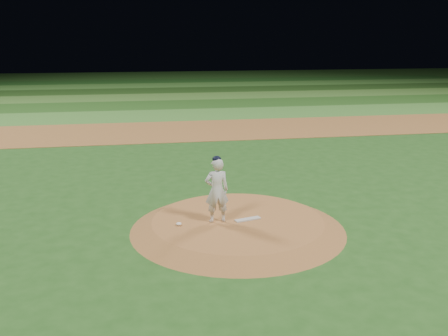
# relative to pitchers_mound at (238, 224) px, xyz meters

# --- Properties ---
(ground) EXTENTS (120.00, 120.00, 0.00)m
(ground) POSITION_rel_pitchers_mound_xyz_m (0.00, 0.00, -0.12)
(ground) COLOR #214F19
(ground) RESTS_ON ground
(infield_dirt_band) EXTENTS (70.00, 6.00, 0.02)m
(infield_dirt_band) POSITION_rel_pitchers_mound_xyz_m (0.00, 14.00, -0.12)
(infield_dirt_band) COLOR #935D2D
(infield_dirt_band) RESTS_ON ground
(outfield_stripe_0) EXTENTS (70.00, 5.00, 0.02)m
(outfield_stripe_0) POSITION_rel_pitchers_mound_xyz_m (0.00, 19.50, -0.12)
(outfield_stripe_0) COLOR #3D7A2C
(outfield_stripe_0) RESTS_ON ground
(outfield_stripe_1) EXTENTS (70.00, 5.00, 0.02)m
(outfield_stripe_1) POSITION_rel_pitchers_mound_xyz_m (0.00, 24.50, -0.12)
(outfield_stripe_1) COLOR #224F19
(outfield_stripe_1) RESTS_ON ground
(outfield_stripe_2) EXTENTS (70.00, 5.00, 0.02)m
(outfield_stripe_2) POSITION_rel_pitchers_mound_xyz_m (0.00, 29.50, -0.12)
(outfield_stripe_2) COLOR #3E7129
(outfield_stripe_2) RESTS_ON ground
(outfield_stripe_3) EXTENTS (70.00, 5.00, 0.02)m
(outfield_stripe_3) POSITION_rel_pitchers_mound_xyz_m (0.00, 34.50, -0.12)
(outfield_stripe_3) COLOR #1C3F14
(outfield_stripe_3) RESTS_ON ground
(outfield_stripe_4) EXTENTS (70.00, 5.00, 0.02)m
(outfield_stripe_4) POSITION_rel_pitchers_mound_xyz_m (0.00, 39.50, -0.12)
(outfield_stripe_4) COLOR #387229
(outfield_stripe_4) RESTS_ON ground
(outfield_stripe_5) EXTENTS (70.00, 5.00, 0.02)m
(outfield_stripe_5) POSITION_rel_pitchers_mound_xyz_m (0.00, 44.50, -0.12)
(outfield_stripe_5) COLOR #1B4C18
(outfield_stripe_5) RESTS_ON ground
(pitchers_mound) EXTENTS (5.50, 5.50, 0.25)m
(pitchers_mound) POSITION_rel_pitchers_mound_xyz_m (0.00, 0.00, 0.00)
(pitchers_mound) COLOR #9E6231
(pitchers_mound) RESTS_ON ground
(pitching_rubber) EXTENTS (0.70, 0.34, 0.03)m
(pitching_rubber) POSITION_rel_pitchers_mound_xyz_m (0.25, -0.07, 0.14)
(pitching_rubber) COLOR beige
(pitching_rubber) RESTS_ON pitchers_mound
(rosin_bag) EXTENTS (0.14, 0.14, 0.07)m
(rosin_bag) POSITION_rel_pitchers_mound_xyz_m (-1.53, -0.14, 0.16)
(rosin_bag) COLOR white
(rosin_bag) RESTS_ON pitchers_mound
(pitcher_on_mound) EXTENTS (0.62, 0.42, 1.71)m
(pitcher_on_mound) POSITION_rel_pitchers_mound_xyz_m (-0.55, -0.05, 0.97)
(pitcher_on_mound) COLOR silver
(pitcher_on_mound) RESTS_ON pitchers_mound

